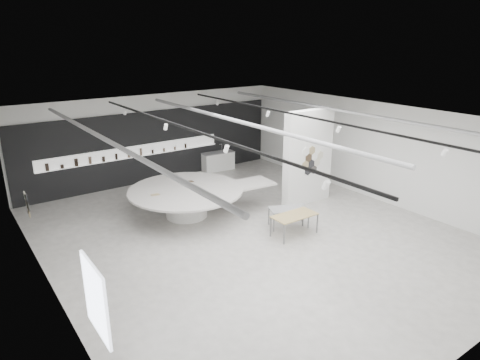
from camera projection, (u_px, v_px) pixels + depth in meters
room at (247, 174)px, 13.24m from camera, size 12.02×14.02×3.82m
back_wall_display at (153, 147)px, 18.76m from camera, size 11.80×0.27×3.10m
partition_column at (308, 158)px, 16.09m from camera, size 2.20×0.38×3.60m
display_island at (189, 198)px, 15.18m from camera, size 5.33×4.39×1.04m
sample_table_wood at (295, 216)px, 13.71m from camera, size 1.49×0.76×0.70m
sample_table_stone at (289, 210)px, 14.33m from camera, size 1.44×1.09×0.66m
kitchen_counter at (218, 161)px, 20.54m from camera, size 1.61×0.73×1.23m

